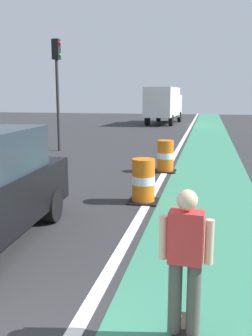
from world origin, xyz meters
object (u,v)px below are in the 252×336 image
(traffic_barrel_front, at_px, (143,181))
(traffic_light_corner, at_px, (57,75))
(traffic_barrel_mid, at_px, (165,156))
(skateboarder_on_lane, at_px, (185,261))
(delivery_truck_down_block, at_px, (164,103))

(traffic_barrel_front, relative_size, traffic_light_corner, 0.21)
(traffic_barrel_front, height_order, traffic_barrel_mid, same)
(traffic_barrel_front, bearing_deg, traffic_light_corner, 124.03)
(skateboarder_on_lane, bearing_deg, traffic_barrel_mid, 97.47)
(skateboarder_on_lane, xyz_separation_m, traffic_barrel_front, (-1.33, 5.28, -0.38))
(skateboarder_on_lane, xyz_separation_m, traffic_light_corner, (-6.70, 13.24, 2.59))
(skateboarder_on_lane, bearing_deg, traffic_barrel_front, 104.09)
(skateboarder_on_lane, bearing_deg, traffic_light_corner, 116.84)
(skateboarder_on_lane, height_order, traffic_light_corner, traffic_light_corner)
(traffic_barrel_front, xyz_separation_m, traffic_light_corner, (-5.37, 7.95, 2.97))
(skateboarder_on_lane, relative_size, traffic_light_corner, 0.33)
(traffic_barrel_front, xyz_separation_m, traffic_barrel_mid, (0.12, 3.94, 0.00))
(traffic_barrel_front, distance_m, delivery_truck_down_block, 26.06)
(traffic_barrel_front, relative_size, delivery_truck_down_block, 0.14)
(skateboarder_on_lane, height_order, traffic_barrel_front, skateboarder_on_lane)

